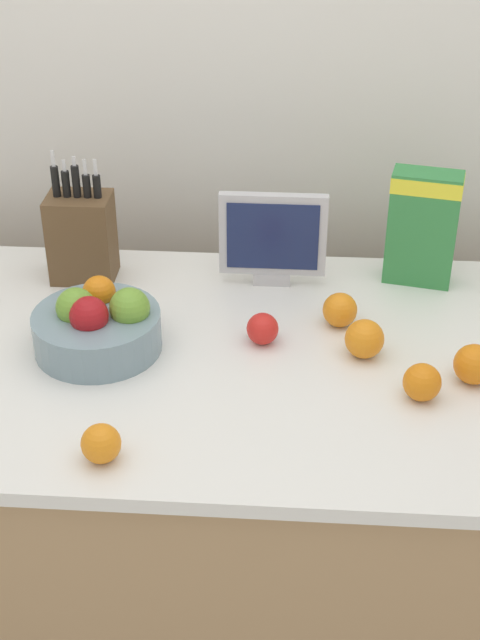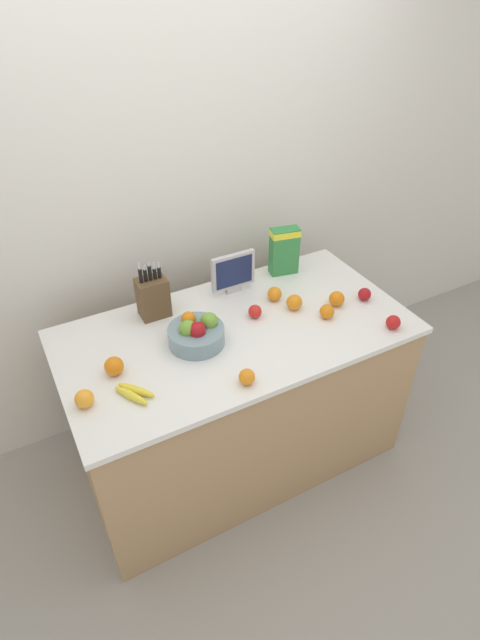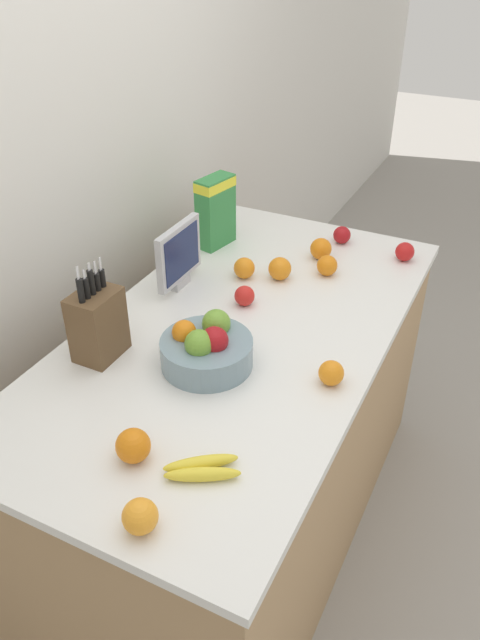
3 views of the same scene
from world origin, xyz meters
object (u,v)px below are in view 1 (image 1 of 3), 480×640
(knife_block, at_px, (82,236))
(small_monitor, at_px, (273,237))
(orange_front_center, at_px, (474,364))
(fruit_bowl, at_px, (98,325))
(cereal_box, at_px, (423,223))
(orange_mid_right, at_px, (422,382))
(apple_front, at_px, (263,329))
(orange_front_left, at_px, (340,310))
(orange_front_right, at_px, (101,444))
(orange_near_bowl, at_px, (364,339))

(knife_block, bearing_deg, small_monitor, -0.54)
(knife_block, distance_m, orange_front_center, 0.92)
(small_monitor, xyz_separation_m, fruit_bowl, (-0.35, -0.29, -0.07))
(knife_block, bearing_deg, cereal_box, 2.88)
(small_monitor, relative_size, orange_mid_right, 3.32)
(fruit_bowl, height_order, apple_front, fruit_bowl)
(orange_front_left, xyz_separation_m, orange_mid_right, (0.15, -0.25, -0.00))
(cereal_box, height_order, orange_front_right, cereal_box)
(orange_front_left, distance_m, orange_mid_right, 0.29)
(orange_front_right, xyz_separation_m, orange_mid_right, (0.57, 0.22, 0.00))
(apple_front, xyz_separation_m, orange_front_left, (0.16, 0.08, 0.00))
(orange_front_center, relative_size, orange_near_bowl, 0.99)
(apple_front, relative_size, orange_mid_right, 0.91)
(orange_front_right, distance_m, orange_front_center, 0.73)
(cereal_box, relative_size, orange_front_right, 3.81)
(knife_block, height_order, orange_near_bowl, knife_block)
(small_monitor, distance_m, orange_front_left, 0.24)
(cereal_box, bearing_deg, apple_front, -128.50)
(small_monitor, xyz_separation_m, cereal_box, (0.34, 0.04, 0.03))
(knife_block, xyz_separation_m, small_monitor, (0.44, -0.00, 0.01))
(small_monitor, height_order, orange_near_bowl, small_monitor)
(small_monitor, height_order, orange_front_right, small_monitor)
(orange_near_bowl, bearing_deg, small_monitor, 124.91)
(knife_block, distance_m, small_monitor, 0.44)
(orange_mid_right, height_order, orange_near_bowl, orange_near_bowl)
(cereal_box, bearing_deg, orange_front_left, -119.82)
(fruit_bowl, xyz_separation_m, orange_front_center, (0.75, -0.07, -0.02))
(orange_front_left, bearing_deg, orange_mid_right, -59.64)
(orange_near_bowl, bearing_deg, fruit_bowl, -179.05)
(orange_front_left, height_order, orange_mid_right, orange_front_left)
(orange_mid_right, bearing_deg, knife_block, 150.08)
(fruit_bowl, relative_size, apple_front, 3.91)
(orange_front_center, height_order, orange_front_left, orange_front_center)
(apple_front, distance_m, orange_front_left, 0.18)
(small_monitor, relative_size, apple_front, 3.63)
(cereal_box, xyz_separation_m, orange_front_left, (-0.19, -0.21, -0.11))
(orange_front_right, relative_size, orange_mid_right, 0.96)
(orange_front_center, xyz_separation_m, orange_near_bowl, (-0.21, 0.08, 0.00))
(small_monitor, relative_size, orange_front_right, 3.45)
(small_monitor, xyz_separation_m, orange_front_left, (0.15, -0.17, -0.08))
(knife_block, relative_size, orange_near_bowl, 3.89)
(cereal_box, height_order, orange_front_left, cereal_box)
(fruit_bowl, relative_size, orange_front_right, 3.72)
(knife_block, bearing_deg, fruit_bowl, -72.28)
(apple_front, bearing_deg, small_monitor, 87.66)
(knife_block, relative_size, orange_front_center, 3.94)
(orange_front_center, xyz_separation_m, orange_front_left, (-0.25, 0.19, -0.00))
(cereal_box, xyz_separation_m, fruit_bowl, (-0.68, -0.34, -0.09))
(fruit_bowl, height_order, orange_front_center, fruit_bowl)
(small_monitor, xyz_separation_m, orange_front_right, (-0.27, -0.64, -0.09))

